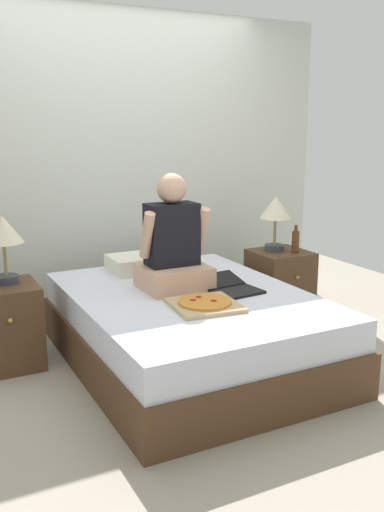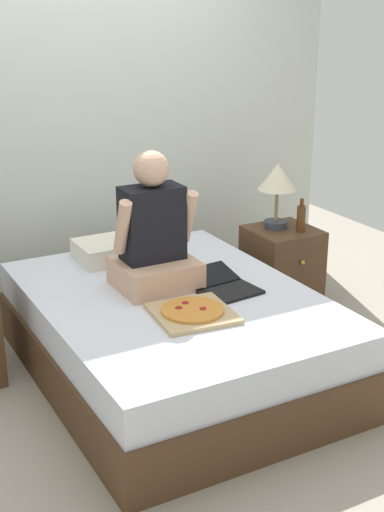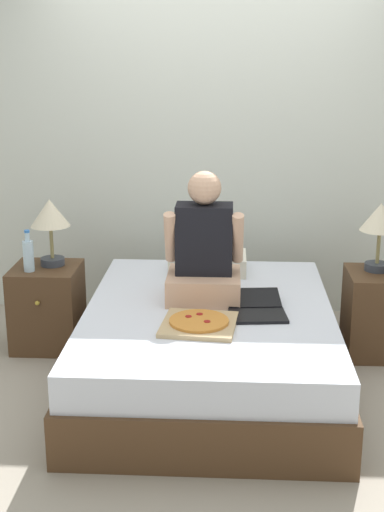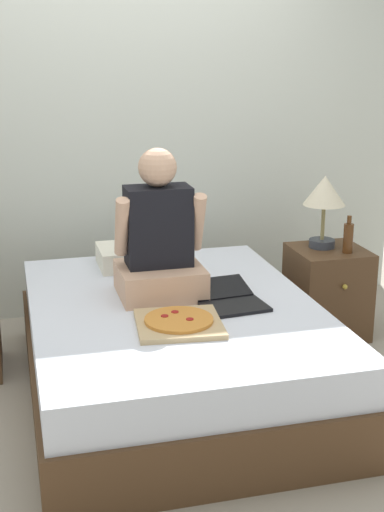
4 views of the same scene
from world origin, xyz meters
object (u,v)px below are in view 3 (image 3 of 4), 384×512
(lamp_on_right_nightstand, at_px, (380,222))
(pizza_box, at_px, (199,323))
(nightstand_right, at_px, (379,313))
(lamp_on_left_nightstand, at_px, (50,218))
(bed, at_px, (209,347))
(nightstand_left, at_px, (48,307))
(water_bottle, at_px, (28,255))
(laptop, at_px, (257,310))
(person_seated, at_px, (204,253))

(lamp_on_right_nightstand, xyz_separation_m, pizza_box, (-1.13, -0.87, -0.38))
(nightstand_right, bearing_deg, lamp_on_left_nightstand, 178.68)
(bed, height_order, nightstand_right, nightstand_right)
(nightstand_left, relative_size, water_bottle, 2.03)
(nightstand_left, bearing_deg, bed, -25.11)
(lamp_on_left_nightstand, bearing_deg, laptop, -25.54)
(bed, relative_size, water_bottle, 7.16)
(person_seated, bearing_deg, pizza_box, -90.99)
(nightstand_left, relative_size, nightstand_right, 1.00)
(nightstand_left, relative_size, laptop, 1.26)
(lamp_on_left_nightstand, bearing_deg, nightstand_right, -1.32)
(nightstand_right, xyz_separation_m, laptop, (-0.83, -0.59, 0.23))
(nightstand_left, relative_size, person_seated, 0.72)
(nightstand_right, xyz_separation_m, person_seated, (-1.15, -0.35, 0.50))
(lamp_on_left_nightstand, height_order, lamp_on_right_nightstand, same)
(lamp_on_left_nightstand, height_order, nightstand_right, lamp_on_left_nightstand)
(nightstand_left, distance_m, person_seated, 1.23)
(nightstand_right, relative_size, laptop, 1.26)
(lamp_on_right_nightstand, xyz_separation_m, laptop, (-0.80, -0.64, -0.38))
(nightstand_right, distance_m, pizza_box, 1.43)
(nightstand_right, bearing_deg, lamp_on_right_nightstand, 120.93)
(person_seated, bearing_deg, nightstand_right, 16.80)
(lamp_on_left_nightstand, bearing_deg, pizza_box, -40.26)
(bed, height_order, laptop, laptop)
(bed, relative_size, lamp_on_right_nightstand, 4.39)
(lamp_on_left_nightstand, relative_size, pizza_box, 1.03)
(water_bottle, bearing_deg, person_seated, -12.55)
(lamp_on_right_nightstand, relative_size, person_seated, 0.58)
(laptop, bearing_deg, nightstand_left, 156.84)
(bed, bearing_deg, lamp_on_left_nightstand, 151.94)
(bed, distance_m, nightstand_left, 1.23)
(water_bottle, bearing_deg, laptop, -18.94)
(nightstand_left, distance_m, lamp_on_right_nightstand, 2.27)
(water_bottle, distance_m, nightstand_right, 2.33)
(laptop, bearing_deg, pizza_box, -145.23)
(nightstand_left, relative_size, lamp_on_right_nightstand, 1.25)
(person_seated, distance_m, pizza_box, 0.54)
(lamp_on_left_nightstand, xyz_separation_m, person_seated, (1.03, -0.40, -0.11))
(nightstand_left, xyz_separation_m, laptop, (1.39, -0.59, 0.23))
(water_bottle, xyz_separation_m, person_seated, (1.15, -0.26, 0.11))
(nightstand_left, height_order, lamp_on_left_nightstand, lamp_on_left_nightstand)
(lamp_on_left_nightstand, bearing_deg, water_bottle, -130.60)
(lamp_on_left_nightstand, xyz_separation_m, laptop, (1.35, -0.64, -0.38))
(pizza_box, bearing_deg, water_bottle, 147.56)
(water_bottle, xyz_separation_m, laptop, (1.47, -0.50, -0.16))
(laptop, bearing_deg, water_bottle, 161.06)
(lamp_on_left_nightstand, bearing_deg, bed, -28.06)
(lamp_on_right_nightstand, bearing_deg, nightstand_left, -178.69)
(lamp_on_right_nightstand, height_order, person_seated, person_seated)
(lamp_on_left_nightstand, xyz_separation_m, pizza_box, (1.02, -0.87, -0.38))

